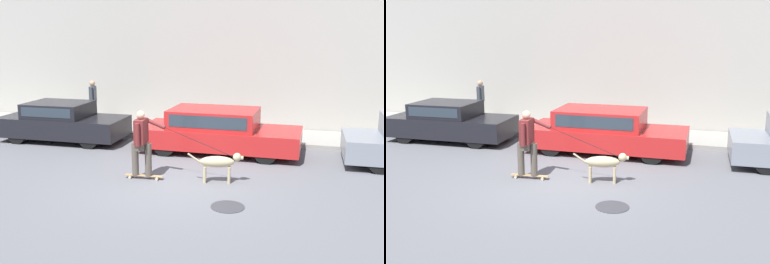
% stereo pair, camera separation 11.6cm
% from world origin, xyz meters
% --- Properties ---
extents(ground_plane, '(36.00, 36.00, 0.00)m').
position_xyz_m(ground_plane, '(0.00, 0.00, 0.00)').
color(ground_plane, slate).
extents(back_wall, '(32.00, 0.30, 4.68)m').
position_xyz_m(back_wall, '(0.00, 6.32, 2.34)').
color(back_wall, '#ADA89E').
rests_on(back_wall, ground_plane).
extents(sidewalk_curb, '(30.00, 2.15, 0.15)m').
position_xyz_m(sidewalk_curb, '(0.00, 5.07, 0.07)').
color(sidewalk_curb, gray).
rests_on(sidewalk_curb, ground_plane).
extents(parked_car_0, '(3.99, 1.83, 1.23)m').
position_xyz_m(parked_car_0, '(-4.72, 2.97, 0.60)').
color(parked_car_0, black).
rests_on(parked_car_0, ground_plane).
extents(parked_car_1, '(4.55, 1.86, 1.26)m').
position_xyz_m(parked_car_1, '(0.34, 2.97, 0.62)').
color(parked_car_1, black).
rests_on(parked_car_1, ground_plane).
extents(dog, '(1.26, 0.43, 0.71)m').
position_xyz_m(dog, '(0.97, 0.36, 0.48)').
color(dog, tan).
rests_on(dog, ground_plane).
extents(skateboarder, '(2.63, 0.66, 1.63)m').
position_xyz_m(skateboarder, '(-0.82, 0.12, 0.92)').
color(skateboarder, beige).
rests_on(skateboarder, ground_plane).
extents(pedestrian_with_bag, '(0.31, 0.66, 1.55)m').
position_xyz_m(pedestrian_with_bag, '(-4.81, 5.13, 1.00)').
color(pedestrian_with_bag, '#3D4760').
rests_on(pedestrian_with_bag, sidewalk_curb).
extents(manhole_cover, '(0.68, 0.68, 0.01)m').
position_xyz_m(manhole_cover, '(1.48, -1.06, 0.01)').
color(manhole_cover, '#38383D').
rests_on(manhole_cover, ground_plane).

